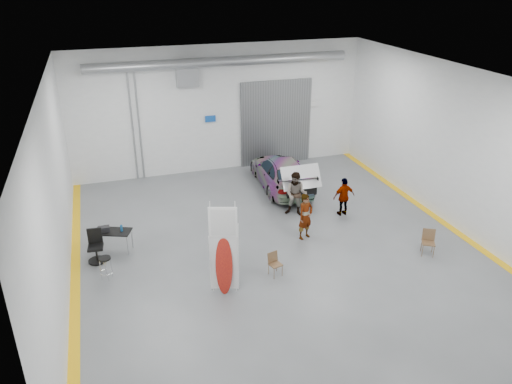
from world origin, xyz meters
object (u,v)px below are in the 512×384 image
object	(u,v)px
surfboard_display	(226,257)
work_table	(110,231)
folding_chair_near	(275,268)
sedan_car	(281,172)
folding_chair_far	(427,247)
office_chair	(96,248)
person_a	(305,216)
shop_stool	(106,268)
person_b	(296,194)
person_c	(344,197)

from	to	relation	value
surfboard_display	work_table	distance (m)	4.84
folding_chair_near	sedan_car	bearing A→B (deg)	53.04
folding_chair_far	office_chair	distance (m)	11.36
person_a	folding_chair_near	size ratio (longest dim) A/B	2.25
shop_stool	office_chair	size ratio (longest dim) A/B	0.69
folding_chair_near	shop_stool	xyz separation A→B (m)	(-5.21, 1.46, 0.14)
person_b	work_table	xyz separation A→B (m)	(-7.18, -0.64, -0.13)
folding_chair_near	shop_stool	bearing A→B (deg)	149.39
sedan_car	work_table	size ratio (longest dim) A/B	3.50
sedan_car	folding_chair_far	distance (m)	7.55
folding_chair_far	folding_chair_near	bearing A→B (deg)	-155.06
sedan_car	folding_chair_near	distance (m)	7.12
person_b	surfboard_display	distance (m)	5.79
person_c	work_table	bearing A→B (deg)	-1.64
sedan_car	folding_chair_far	bearing A→B (deg)	115.47
shop_stool	person_b	bearing A→B (deg)	17.48
sedan_car	office_chair	bearing A→B (deg)	29.44
surfboard_display	shop_stool	bearing A→B (deg)	169.75
shop_stool	folding_chair_near	bearing A→B (deg)	-15.63
person_c	work_table	world-z (taller)	person_c
person_c	shop_stool	world-z (taller)	person_c
folding_chair_near	work_table	xyz separation A→B (m)	(-4.94, 3.16, 0.55)
person_a	surfboard_display	bearing A→B (deg)	-168.85
surfboard_display	shop_stool	xyz separation A→B (m)	(-3.49, 1.87, -0.86)
folding_chair_near	office_chair	size ratio (longest dim) A/B	0.69
surfboard_display	office_chair	size ratio (longest dim) A/B	2.70
person_a	person_c	distance (m)	2.54
person_c	folding_chair_far	bearing A→B (deg)	108.63
office_chair	person_c	bearing A→B (deg)	8.94
person_c	work_table	xyz separation A→B (m)	(-9.01, -0.08, -0.01)
person_c	office_chair	distance (m)	9.57
folding_chair_far	work_table	size ratio (longest dim) A/B	0.65
person_b	shop_stool	bearing A→B (deg)	-128.68
folding_chair_far	person_c	bearing A→B (deg)	140.09
sedan_car	shop_stool	distance (m)	9.40
sedan_car	person_b	bearing A→B (deg)	85.13
sedan_car	folding_chair_near	xyz separation A→B (m)	(-2.66, -6.59, -0.46)
person_c	folding_chair_far	size ratio (longest dim) A/B	1.76
sedan_car	office_chair	size ratio (longest dim) A/B	4.29
person_b	folding_chair_far	distance (m)	5.34
person_b	folding_chair_near	size ratio (longest dim) A/B	2.34
sedan_car	folding_chair_far	world-z (taller)	sedan_car
surfboard_display	work_table	bearing A→B (deg)	150.02
person_a	shop_stool	xyz separation A→B (m)	(-7.07, -0.52, -0.49)
folding_chair_near	person_c	bearing A→B (deg)	23.63
person_a	folding_chair_far	world-z (taller)	person_a
person_c	folding_chair_near	size ratio (longest dim) A/B	2.03
person_c	surfboard_display	size ratio (longest dim) A/B	0.52
sedan_car	work_table	bearing A→B (deg)	28.01
person_b	office_chair	xyz separation A→B (m)	(-7.72, -1.13, -0.41)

